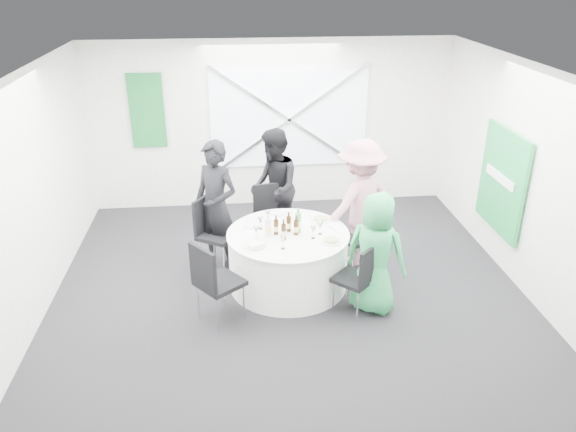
{
  "coord_description": "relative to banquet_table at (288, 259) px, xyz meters",
  "views": [
    {
      "loc": [
        -0.65,
        -6.13,
        3.91
      ],
      "look_at": [
        0.0,
        0.2,
        1.0
      ],
      "focal_mm": 35.0,
      "sensor_mm": 36.0,
      "label": 1
    }
  ],
  "objects": [
    {
      "name": "knife_b",
      "position": [
        0.36,
        0.45,
        0.38
      ],
      "size": [
        0.1,
        0.13,
        0.01
      ],
      "primitive_type": "cube",
      "rotation": [
        0.0,
        0.0,
        0.59
      ],
      "color": "silver",
      "rests_on": "banquet_table"
    },
    {
      "name": "plate_front_left",
      "position": [
        -0.45,
        -0.27,
        0.39
      ],
      "size": [
        0.3,
        0.3,
        0.01
      ],
      "color": "silver",
      "rests_on": "banquet_table"
    },
    {
      "name": "fork_b",
      "position": [
        0.57,
        0.08,
        0.38
      ],
      "size": [
        0.08,
        0.14,
        0.01
      ],
      "primitive_type": "cube",
      "rotation": [
        0.0,
        0.0,
        0.43
      ],
      "color": "silver",
      "rests_on": "banquet_table"
    },
    {
      "name": "green_sign",
      "position": [
        2.94,
        0.4,
        0.82
      ],
      "size": [
        0.05,
        1.2,
        1.4
      ],
      "primitive_type": "cube",
      "color": "green",
      "rests_on": "wall_right"
    },
    {
      "name": "wine_glass_d",
      "position": [
        -0.41,
        -0.11,
        0.5
      ],
      "size": [
        0.07,
        0.07,
        0.17
      ],
      "color": "white",
      "rests_on": "banquet_table"
    },
    {
      "name": "beer_bottle_b",
      "position": [
        0.01,
        0.06,
        0.48
      ],
      "size": [
        0.06,
        0.06,
        0.26
      ],
      "color": "#371E0A",
      "rests_on": "banquet_table"
    },
    {
      "name": "green_water_bottle",
      "position": [
        0.13,
        0.03,
        0.51
      ],
      "size": [
        0.08,
        0.08,
        0.32
      ],
      "color": "green",
      "rests_on": "banquet_table"
    },
    {
      "name": "fork_a",
      "position": [
        -0.38,
        0.43,
        0.38
      ],
      "size": [
        0.09,
        0.14,
        0.01
      ],
      "primitive_type": "cube",
      "rotation": [
        0.0,
        0.0,
        2.59
      ],
      "color": "silver",
      "rests_on": "banquet_table"
    },
    {
      "name": "person_man_back_left",
      "position": [
        -0.91,
        0.64,
        0.52
      ],
      "size": [
        0.78,
        0.73,
        1.8
      ],
      "primitive_type": "imported",
      "rotation": [
        0.0,
        0.0,
        -0.61
      ],
      "color": "black",
      "rests_on": "floor"
    },
    {
      "name": "plate_front_right",
      "position": [
        0.5,
        -0.29,
        0.4
      ],
      "size": [
        0.26,
        0.26,
        0.04
      ],
      "color": "silver",
      "rests_on": "banquet_table"
    },
    {
      "name": "person_man_back",
      "position": [
        -0.08,
        1.27,
        0.49
      ],
      "size": [
        0.52,
        0.88,
        1.75
      ],
      "primitive_type": "imported",
      "rotation": [
        0.0,
        0.0,
        -1.51
      ],
      "color": "black",
      "rests_on": "floor"
    },
    {
      "name": "chair_back_right",
      "position": [
        1.08,
        0.38,
        0.18
      ],
      "size": [
        0.56,
        0.55,
        0.96
      ],
      "rotation": [
        0.0,
        0.0,
        -1.23
      ],
      "color": "black",
      "rests_on": "floor"
    },
    {
      "name": "knife_a",
      "position": [
        -0.56,
        0.13,
        0.38
      ],
      "size": [
        0.09,
        0.14,
        0.01
      ],
      "primitive_type": "cube",
      "rotation": [
        0.0,
        0.0,
        2.61
      ],
      "color": "silver",
      "rests_on": "banquet_table"
    },
    {
      "name": "chair_front_right",
      "position": [
        0.78,
        -0.73,
        0.16
      ],
      "size": [
        0.59,
        0.59,
        0.92
      ],
      "rotation": [
        0.0,
        0.0,
        3.96
      ],
      "color": "black",
      "rests_on": "floor"
    },
    {
      "name": "wine_glass_e",
      "position": [
        -0.34,
        0.16,
        0.5
      ],
      "size": [
        0.07,
        0.07,
        0.17
      ],
      "color": "white",
      "rests_on": "banquet_table"
    },
    {
      "name": "beer_bottle_c",
      "position": [
        0.1,
        -0.05,
        0.48
      ],
      "size": [
        0.06,
        0.06,
        0.26
      ],
      "color": "#371E0A",
      "rests_on": "banquet_table"
    },
    {
      "name": "beer_bottle_a",
      "position": [
        -0.15,
        -0.01,
        0.48
      ],
      "size": [
        0.06,
        0.06,
        0.25
      ],
      "color": "#371E0A",
      "rests_on": "banquet_table"
    },
    {
      "name": "floor",
      "position": [
        0.0,
        -0.2,
        -0.38
      ],
      "size": [
        6.0,
        6.0,
        0.0
      ],
      "primitive_type": "plane",
      "color": "black",
      "rests_on": "ground"
    },
    {
      "name": "chair_front_left",
      "position": [
        -0.94,
        -0.75,
        0.23
      ],
      "size": [
        0.66,
        0.66,
        1.04
      ],
      "rotation": [
        0.0,
        0.0,
        2.24
      ],
      "color": "black",
      "rests_on": "floor"
    },
    {
      "name": "wall_back",
      "position": [
        0.0,
        2.8,
        1.02
      ],
      "size": [
        6.0,
        0.0,
        6.0
      ],
      "primitive_type": "plane",
      "rotation": [
        1.57,
        0.0,
        0.0
      ],
      "color": "silver",
      "rests_on": "floor"
    },
    {
      "name": "plate_back_right",
      "position": [
        0.46,
        0.34,
        0.4
      ],
      "size": [
        0.27,
        0.27,
        0.04
      ],
      "color": "silver",
      "rests_on": "banquet_table"
    },
    {
      "name": "wine_glass_a",
      "position": [
        -0.23,
        0.33,
        0.5
      ],
      "size": [
        0.07,
        0.07,
        0.17
      ],
      "color": "white",
      "rests_on": "banquet_table"
    },
    {
      "name": "person_woman_pink",
      "position": [
        1.04,
        0.55,
        0.51
      ],
      "size": [
        1.27,
        1.02,
        1.79
      ],
      "primitive_type": "imported",
      "rotation": [
        0.0,
        0.0,
        -2.65
      ],
      "color": "#C58091",
      "rests_on": "floor"
    },
    {
      "name": "chair_back_left",
      "position": [
        -0.98,
        0.61,
        0.22
      ],
      "size": [
        0.64,
        0.64,
        1.02
      ],
      "rotation": [
        0.0,
        0.0,
        1.02
      ],
      "color": "black",
      "rests_on": "floor"
    },
    {
      "name": "person_woman_green",
      "position": [
        0.98,
        -0.64,
        0.38
      ],
      "size": [
        0.89,
        0.81,
        1.52
      ],
      "primitive_type": "imported",
      "rotation": [
        0.0,
        0.0,
        2.56
      ],
      "color": "green",
      "rests_on": "floor"
    },
    {
      "name": "wall_left",
      "position": [
        -3.0,
        -0.2,
        1.02
      ],
      "size": [
        0.0,
        6.0,
        6.0
      ],
      "primitive_type": "plane",
      "rotation": [
        1.57,
        0.0,
        1.57
      ],
      "color": "silver",
      "rests_on": "floor"
    },
    {
      "name": "green_banner",
      "position": [
        -2.0,
        2.75,
        1.32
      ],
      "size": [
        0.55,
        0.04,
        1.2
      ],
      "primitive_type": "cube",
      "color": "#115928",
      "rests_on": "wall_back"
    },
    {
      "name": "napkin",
      "position": [
        -0.42,
        -0.36,
        0.42
      ],
      "size": [
        0.22,
        0.19,
        0.05
      ],
      "primitive_type": "cube",
      "rotation": [
        0.0,
        0.0,
        0.48
      ],
      "color": "white",
      "rests_on": "plate_front_left"
    },
    {
      "name": "plate_back",
      "position": [
        0.05,
        0.51,
        0.39
      ],
      "size": [
        0.26,
        0.26,
        0.01
      ],
      "color": "silver",
      "rests_on": "banquet_table"
    },
    {
      "name": "window_brace_b",
      "position": [
        0.3,
        2.72,
        1.12
      ],
      "size": [
        2.63,
        0.05,
        1.84
      ],
      "primitive_type": "cube",
      "rotation": [
        0.0,
        -0.97,
        0.0
      ],
      "color": "silver",
      "rests_on": "window_panel"
    },
    {
      "name": "wall_front",
      "position": [
        0.0,
        -3.2,
        1.02
      ],
      "size": [
        6.0,
        0.0,
        6.0
      ],
      "primitive_type": "plane",
      "rotation": [
        -1.57,
        0.0,
        0.0
      ],
      "color": "silver",
      "rests_on": "floor"
    },
    {
      "name": "wall_right",
      "position": [
        3.0,
        -0.2,
        1.02
      ],
      "size": [
        0.0,
        6.0,
        6.0
      ],
      "primitive_type": "plane",
      "rotation": [
        1.57,
        0.0,
        -1.57
      ],
      "color": "silver",
      "rests_on": "floor"
    },
    {
      "name": "wine_glass_f",
      "position": [
        0.29,
        -0.17,
        0.5
      ],
      "size": [
        0.07,
        0.07,
        0.17
      ],
      "color": "white",
      "rests_on": "banquet_table"
    },
    {
      "name": "beer_bottle_d",
      "position": [
        -0.07,
        -0.17,
        0.48
      ],
      "size": [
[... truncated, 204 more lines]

